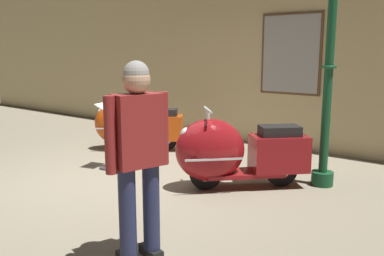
{
  "coord_description": "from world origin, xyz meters",
  "views": [
    {
      "loc": [
        4.08,
        -3.63,
        1.73
      ],
      "look_at": [
        0.29,
        1.34,
        0.55
      ],
      "focal_mm": 38.6,
      "sensor_mm": 36.0,
      "label": 1
    }
  ],
  "objects_px": {
    "scooter_1": "(231,152)",
    "visitor_0": "(138,149)",
    "scooter_0": "(132,125)",
    "info_stanchion": "(108,142)",
    "lamppost": "(329,74)"
  },
  "relations": [
    {
      "from": "scooter_0",
      "to": "info_stanchion",
      "type": "relative_size",
      "value": 1.57
    },
    {
      "from": "scooter_0",
      "to": "visitor_0",
      "type": "relative_size",
      "value": 0.93
    },
    {
      "from": "scooter_0",
      "to": "visitor_0",
      "type": "xyz_separation_m",
      "value": [
        2.9,
        -2.75,
        0.52
      ]
    },
    {
      "from": "lamppost",
      "to": "info_stanchion",
      "type": "height_order",
      "value": "lamppost"
    },
    {
      "from": "scooter_1",
      "to": "visitor_0",
      "type": "xyz_separation_m",
      "value": [
        0.4,
        -2.04,
        0.49
      ]
    },
    {
      "from": "scooter_1",
      "to": "visitor_0",
      "type": "relative_size",
      "value": 0.93
    },
    {
      "from": "visitor_0",
      "to": "lamppost",
      "type": "bearing_deg",
      "value": -83.11
    },
    {
      "from": "scooter_0",
      "to": "info_stanchion",
      "type": "bearing_deg",
      "value": 84.39
    },
    {
      "from": "scooter_0",
      "to": "lamppost",
      "type": "relative_size",
      "value": 0.53
    },
    {
      "from": "scooter_1",
      "to": "lamppost",
      "type": "relative_size",
      "value": 0.53
    },
    {
      "from": "scooter_1",
      "to": "info_stanchion",
      "type": "bearing_deg",
      "value": -35.22
    },
    {
      "from": "visitor_0",
      "to": "scooter_0",
      "type": "bearing_deg",
      "value": -26.93
    },
    {
      "from": "visitor_0",
      "to": "info_stanchion",
      "type": "distance_m",
      "value": 2.93
    },
    {
      "from": "scooter_0",
      "to": "scooter_1",
      "type": "xyz_separation_m",
      "value": [
        2.5,
        -0.71,
        0.04
      ]
    },
    {
      "from": "scooter_1",
      "to": "lamppost",
      "type": "distance_m",
      "value": 1.55
    }
  ]
}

